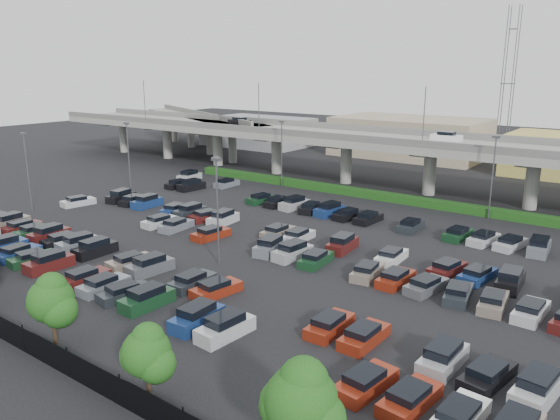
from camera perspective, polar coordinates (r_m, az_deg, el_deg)
name	(u,v)px	position (r m, az deg, el deg)	size (l,w,h in m)	color
ground	(270,243)	(58.67, -1.08, -3.46)	(280.00, 280.00, 0.00)	black
overpass	(398,145)	(84.26, 12.25, 6.68)	(150.00, 13.00, 15.80)	gray
on_ramp	(201,120)	(123.08, -8.27, 9.26)	(50.93, 30.13, 8.80)	gray
hedge	(376,195)	(79.10, 10.01, 1.54)	(66.00, 1.60, 1.10)	#144113
fence	(16,335)	(41.52, -25.91, -11.69)	(70.00, 0.10, 2.00)	black
tree_row	(38,295)	(40.47, -23.97, -8.08)	(65.07, 3.66, 5.94)	#332316
parked_cars	(241,246)	(55.97, -4.09, -3.74)	(62.96, 41.61, 1.67)	gray
light_poles	(251,178)	(61.08, -3.04, 3.31)	(66.90, 48.38, 10.30)	#525257
distant_buildings	(532,150)	(109.16, 24.80, 5.73)	(138.00, 24.00, 9.00)	gray
comm_tower	(508,80)	(121.95, 22.74, 12.38)	(2.40, 2.40, 30.00)	#525257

